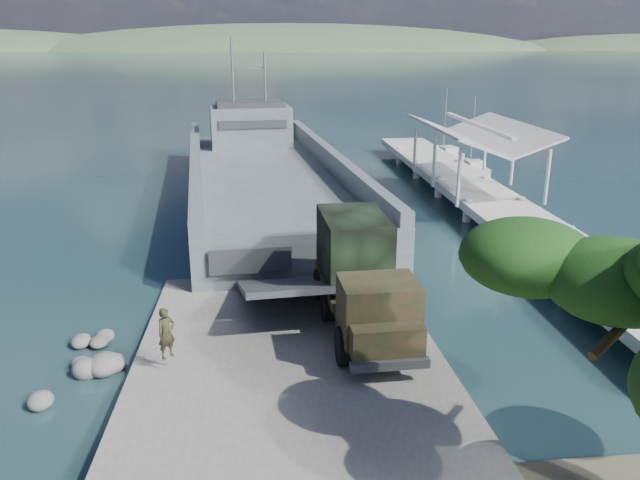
{
  "coord_description": "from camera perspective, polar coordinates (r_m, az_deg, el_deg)",
  "views": [
    {
      "loc": [
        -0.86,
        -18.33,
        10.35
      ],
      "look_at": [
        1.64,
        6.0,
        2.4
      ],
      "focal_mm": 35.0,
      "sensor_mm": 36.0,
      "label": 1
    }
  ],
  "objects": [
    {
      "name": "pier",
      "position": [
        40.56,
        14.32,
        4.98
      ],
      "size": [
        6.4,
        44.0,
        6.1
      ],
      "color": "#AEACA4",
      "rests_on": "ground"
    },
    {
      "name": "shoreline_rocks",
      "position": [
        22.14,
        -19.46,
        -10.99
      ],
      "size": [
        3.2,
        5.6,
        0.9
      ],
      "primitive_type": null,
      "color": "#60615E",
      "rests_on": "ground"
    },
    {
      "name": "boat_ramp",
      "position": [
        20.08,
        -2.69,
        -12.22
      ],
      "size": [
        10.0,
        18.0,
        0.5
      ],
      "primitive_type": "cube",
      "color": "slate",
      "rests_on": "ground"
    },
    {
      "name": "sailboat_near",
      "position": [
        52.21,
        13.61,
        6.43
      ],
      "size": [
        1.62,
        5.1,
        6.16
      ],
      "rotation": [
        0.0,
        0.0,
        0.03
      ],
      "color": "silver",
      "rests_on": "ground"
    },
    {
      "name": "ground",
      "position": [
        21.07,
        -2.84,
        -11.44
      ],
      "size": [
        1400.0,
        1400.0,
        0.0
      ],
      "primitive_type": "plane",
      "color": "#19313C",
      "rests_on": "ground"
    },
    {
      "name": "landing_craft",
      "position": [
        41.93,
        -4.97,
        4.94
      ],
      "size": [
        12.48,
        38.59,
        11.29
      ],
      "rotation": [
        0.0,
        0.0,
        0.09
      ],
      "color": "#475054",
      "rests_on": "ground"
    },
    {
      "name": "soldier",
      "position": [
        20.1,
        -13.79,
        -9.27
      ],
      "size": [
        0.71,
        0.69,
        1.64
      ],
      "primitive_type": "imported",
      "rotation": [
        0.0,
        0.0,
        0.73
      ],
      "color": "black",
      "rests_on": "boat_ramp"
    },
    {
      "name": "sailboat_far",
      "position": [
        58.46,
        11.25,
        7.79
      ],
      "size": [
        2.45,
        5.32,
        6.25
      ],
      "rotation": [
        0.0,
        0.0,
        0.19
      ],
      "color": "silver",
      "rests_on": "ground"
    },
    {
      "name": "distant_headlands",
      "position": [
        580.66,
        -0.88,
        16.97
      ],
      "size": [
        1000.0,
        240.0,
        48.0
      ],
      "primitive_type": null,
      "color": "#3F5736",
      "rests_on": "ground"
    },
    {
      "name": "military_truck",
      "position": [
        22.1,
        3.76,
        -3.31
      ],
      "size": [
        2.87,
        8.04,
        3.68
      ],
      "rotation": [
        0.0,
        0.0,
        0.04
      ],
      "color": "black",
      "rests_on": "boat_ramp"
    }
  ]
}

